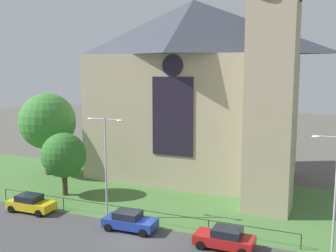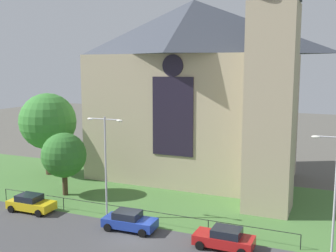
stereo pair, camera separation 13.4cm
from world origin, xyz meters
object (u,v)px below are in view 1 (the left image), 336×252
Objects in this scene: streetlamp_near at (106,155)px; parked_car_red at (225,238)px; parked_car_blue at (130,221)px; streetlamp_far at (336,180)px; church_building at (197,89)px; tree_left_far at (47,122)px; parked_car_yellow at (31,203)px; tree_left_near at (64,155)px.

parked_car_red is (10.76, -1.82, -4.72)m from streetlamp_near.
streetlamp_near is at bearing 150.51° from parked_car_blue.
streetlamp_far is at bearing 0.00° from streetlamp_near.
streetlamp_near is (-2.97, -14.69, -4.81)m from church_building.
parked_car_blue is (16.75, -11.03, -5.55)m from tree_left_far.
parked_car_yellow is 1.00× the size of parked_car_blue.
streetlamp_near is at bearing -34.58° from tree_left_far.
parked_car_blue is at bearing -27.32° from streetlamp_near.
tree_left_far is at bearing 144.48° from parked_car_blue.
streetlamp_near is 1.04× the size of streetlamp_far.
tree_left_far is 20.81m from parked_car_blue.
church_building is 4.14× the size of tree_left_near.
church_building is 16.18m from tree_left_near.
parked_car_red is at bearing -9.58° from streetlamp_near.
tree_left_far reaches higher than parked_car_red.
church_building is 6.10× the size of parked_car_blue.
parked_car_red is at bearing -3.05° from parked_car_yellow.
streetlamp_near is (7.10, -3.67, 1.42)m from tree_left_near.
streetlamp_near is 2.03× the size of parked_car_yellow.
tree_left_far is 1.16× the size of streetlamp_far.
tree_left_near is 0.75× the size of streetlamp_far.
parked_car_red is at bearing -4.07° from parked_car_blue.
church_building is at bearing 87.99° from parked_car_blue.
church_building is at bearing 56.66° from parked_car_yellow.
streetlamp_far reaches higher than parked_car_blue.
tree_left_far reaches higher than streetlamp_near.
streetlamp_far is at bearing -44.84° from church_building.
church_building is at bearing -64.66° from parked_car_red.
streetlamp_near is at bearing -9.49° from parked_car_red.
parked_car_blue is at bearing -89.84° from church_building.
tree_left_far is 9.09m from tree_left_near.
parked_car_yellow is 1.01× the size of parked_car_red.
tree_left_far is (-16.71, -5.22, -3.98)m from church_building.
tree_left_near is 6.01m from parked_car_yellow.
streetlamp_far is 1.96× the size of parked_car_yellow.
tree_left_far is 27.53m from parked_car_red.
streetlamp_near is 2.03× the size of parked_car_blue.
tree_left_far reaches higher than parked_car_yellow.
parked_car_yellow is at bearing -176.88° from streetlamp_far.
parked_car_red is (24.49, -11.29, -5.55)m from tree_left_far.
streetlamp_near reaches higher than tree_left_near.
tree_left_far is 1.54× the size of tree_left_near.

